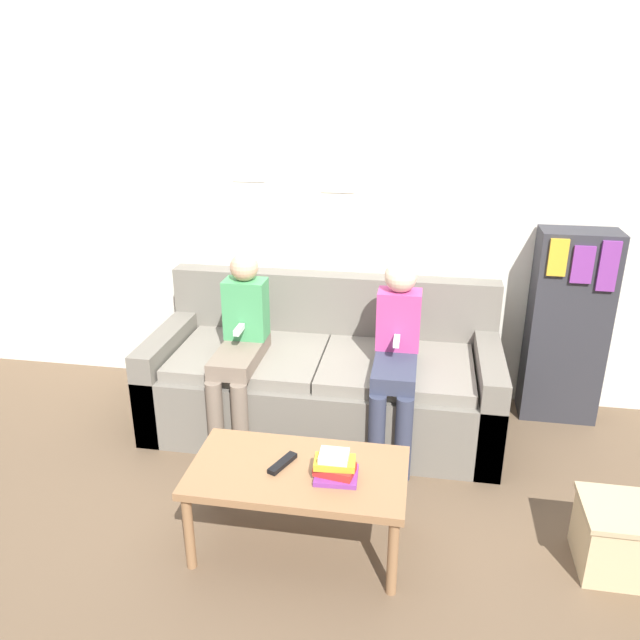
{
  "coord_description": "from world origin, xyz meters",
  "views": [
    {
      "loc": [
        0.55,
        -2.76,
        2.01
      ],
      "look_at": [
        0.0,
        0.41,
        0.73
      ],
      "focal_mm": 35.0,
      "sensor_mm": 36.0,
      "label": 1
    }
  ],
  "objects_px": {
    "person_left": "(240,341)",
    "tv_remote": "(283,463)",
    "bookshelf": "(567,326)",
    "storage_box": "(621,538)",
    "coffee_table": "(298,478)",
    "person_right": "(396,351)",
    "couch": "(324,380)"
  },
  "relations": [
    {
      "from": "person_left",
      "to": "person_right",
      "type": "relative_size",
      "value": 1.0
    },
    {
      "from": "person_left",
      "to": "bookshelf",
      "type": "distance_m",
      "value": 1.95
    },
    {
      "from": "coffee_table",
      "to": "bookshelf",
      "type": "distance_m",
      "value": 1.98
    },
    {
      "from": "tv_remote",
      "to": "person_right",
      "type": "bearing_deg",
      "value": 86.33
    },
    {
      "from": "tv_remote",
      "to": "storage_box",
      "type": "bearing_deg",
      "value": 26.4
    },
    {
      "from": "coffee_table",
      "to": "person_right",
      "type": "relative_size",
      "value": 0.88
    },
    {
      "from": "person_left",
      "to": "person_right",
      "type": "xyz_separation_m",
      "value": [
        0.88,
        0.0,
        0.01
      ]
    },
    {
      "from": "person_right",
      "to": "storage_box",
      "type": "height_order",
      "value": "person_right"
    },
    {
      "from": "couch",
      "to": "person_right",
      "type": "distance_m",
      "value": 0.58
    },
    {
      "from": "coffee_table",
      "to": "person_right",
      "type": "bearing_deg",
      "value": 67.24
    },
    {
      "from": "couch",
      "to": "coffee_table",
      "type": "height_order",
      "value": "couch"
    },
    {
      "from": "person_left",
      "to": "person_right",
      "type": "bearing_deg",
      "value": 0.22
    },
    {
      "from": "person_left",
      "to": "couch",
      "type": "bearing_deg",
      "value": 25.16
    },
    {
      "from": "coffee_table",
      "to": "storage_box",
      "type": "xyz_separation_m",
      "value": [
        1.39,
        0.09,
        -0.2
      ]
    },
    {
      "from": "bookshelf",
      "to": "couch",
      "type": "bearing_deg",
      "value": -166.25
    },
    {
      "from": "bookshelf",
      "to": "storage_box",
      "type": "xyz_separation_m",
      "value": [
        0.04,
        -1.34,
        -0.44
      ]
    },
    {
      "from": "coffee_table",
      "to": "person_right",
      "type": "xyz_separation_m",
      "value": [
        0.37,
        0.87,
        0.25
      ]
    },
    {
      "from": "coffee_table",
      "to": "storage_box",
      "type": "relative_size",
      "value": 2.61
    },
    {
      "from": "person_left",
      "to": "storage_box",
      "type": "bearing_deg",
      "value": -22.24
    },
    {
      "from": "couch",
      "to": "coffee_table",
      "type": "bearing_deg",
      "value": -86.55
    },
    {
      "from": "couch",
      "to": "storage_box",
      "type": "bearing_deg",
      "value": -34.12
    },
    {
      "from": "couch",
      "to": "coffee_table",
      "type": "relative_size",
      "value": 2.15
    },
    {
      "from": "couch",
      "to": "person_right",
      "type": "relative_size",
      "value": 1.89
    },
    {
      "from": "coffee_table",
      "to": "bookshelf",
      "type": "height_order",
      "value": "bookshelf"
    },
    {
      "from": "tv_remote",
      "to": "bookshelf",
      "type": "distance_m",
      "value": 2.02
    },
    {
      "from": "person_left",
      "to": "tv_remote",
      "type": "distance_m",
      "value": 0.98
    },
    {
      "from": "person_left",
      "to": "storage_box",
      "type": "distance_m",
      "value": 2.11
    },
    {
      "from": "person_left",
      "to": "bookshelf",
      "type": "relative_size",
      "value": 0.91
    },
    {
      "from": "bookshelf",
      "to": "tv_remote",
      "type": "bearing_deg",
      "value": -135.27
    },
    {
      "from": "person_right",
      "to": "bookshelf",
      "type": "bearing_deg",
      "value": 29.24
    },
    {
      "from": "person_right",
      "to": "storage_box",
      "type": "distance_m",
      "value": 1.37
    },
    {
      "from": "storage_box",
      "to": "couch",
      "type": "bearing_deg",
      "value": 145.88
    }
  ]
}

